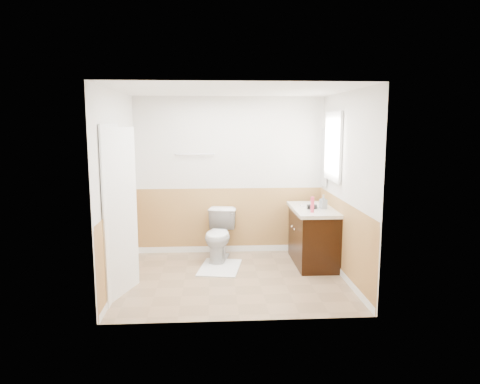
{
  "coord_description": "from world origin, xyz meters",
  "views": [
    {
      "loc": [
        -0.28,
        -5.78,
        2.1
      ],
      "look_at": [
        0.1,
        0.25,
        1.15
      ],
      "focal_mm": 33.39,
      "sensor_mm": 36.0,
      "label": 1
    }
  ],
  "objects": [
    {
      "name": "wainscot_front",
      "position": [
        0.0,
        -1.29,
        0.5
      ],
      "size": [
        3.0,
        0.0,
        3.0
      ],
      "primitive_type": "plane",
      "rotation": [
        -1.57,
        0.0,
        0.0
      ],
      "color": "tan",
      "rests_on": "floor"
    },
    {
      "name": "wall_front",
      "position": [
        0.0,
        -1.3,
        1.25
      ],
      "size": [
        3.0,
        0.0,
        3.0
      ],
      "primitive_type": "plane",
      "rotation": [
        -1.57,
        0.0,
        0.0
      ],
      "color": "silver",
      "rests_on": "floor"
    },
    {
      "name": "hair_dryer_handle",
      "position": [
        1.13,
        0.46,
        0.86
      ],
      "size": [
        0.03,
        0.03,
        0.07
      ],
      "primitive_type": "cylinder",
      "color": "black",
      "rests_on": "countertop"
    },
    {
      "name": "hair_dryer_body",
      "position": [
        1.16,
        0.5,
        0.89
      ],
      "size": [
        0.14,
        0.07,
        0.07
      ],
      "primitive_type": "cylinder",
      "rotation": [
        0.0,
        1.57,
        0.0
      ],
      "color": "black",
      "rests_on": "countertop"
    },
    {
      "name": "wainscot_left",
      "position": [
        -1.49,
        0.0,
        0.5
      ],
      "size": [
        0.0,
        2.6,
        2.6
      ],
      "primitive_type": "plane",
      "rotation": [
        1.57,
        0.0,
        1.57
      ],
      "color": "tan",
      "rests_on": "floor"
    },
    {
      "name": "countertop",
      "position": [
        1.2,
        0.59,
        0.83
      ],
      "size": [
        0.6,
        1.15,
        0.05
      ],
      "primitive_type": "cube",
      "color": "white",
      "rests_on": "vanity_cabinet"
    },
    {
      "name": "towel_bar",
      "position": [
        -0.55,
        1.25,
        1.6
      ],
      "size": [
        0.62,
        0.02,
        0.02
      ],
      "primitive_type": "cylinder",
      "rotation": [
        0.0,
        1.57,
        0.0
      ],
      "color": "silver",
      "rests_on": "wall_back"
    },
    {
      "name": "floor",
      "position": [
        0.0,
        0.0,
        0.0
      ],
      "size": [
        3.0,
        3.0,
        0.0
      ],
      "primitive_type": "plane",
      "color": "#8C7051",
      "rests_on": "ground"
    },
    {
      "name": "wainscot_back",
      "position": [
        0.0,
        1.29,
        0.5
      ],
      "size": [
        3.0,
        0.0,
        3.0
      ],
      "primitive_type": "plane",
      "rotation": [
        1.57,
        0.0,
        0.0
      ],
      "color": "tan",
      "rests_on": "floor"
    },
    {
      "name": "lotion_bottle",
      "position": [
        1.11,
        0.26,
        0.96
      ],
      "size": [
        0.05,
        0.05,
        0.22
      ],
      "primitive_type": "cylinder",
      "color": "#E83C5A",
      "rests_on": "countertop"
    },
    {
      "name": "bath_mat",
      "position": [
        -0.18,
        0.45,
        0.01
      ],
      "size": [
        0.69,
        0.89,
        0.02
      ],
      "primitive_type": "cube",
      "rotation": [
        0.0,
        0.0,
        -0.18
      ],
      "color": "white",
      "rests_on": "floor"
    },
    {
      "name": "ceiling",
      "position": [
        0.0,
        0.0,
        2.5
      ],
      "size": [
        3.0,
        3.0,
        0.0
      ],
      "primitive_type": "plane",
      "rotation": [
        3.14,
        0.0,
        0.0
      ],
      "color": "white",
      "rests_on": "floor"
    },
    {
      "name": "wall_right",
      "position": [
        1.5,
        0.0,
        1.25
      ],
      "size": [
        0.0,
        3.0,
        3.0
      ],
      "primitive_type": "plane",
      "rotation": [
        1.57,
        0.0,
        -1.57
      ],
      "color": "silver",
      "rests_on": "floor"
    },
    {
      "name": "tp_holder_bar",
      "position": [
        -0.1,
        1.23,
        0.7
      ],
      "size": [
        0.14,
        0.02,
        0.02
      ],
      "primitive_type": "cylinder",
      "rotation": [
        0.0,
        1.57,
        0.0
      ],
      "color": "silver",
      "rests_on": "wall_back"
    },
    {
      "name": "window_glass",
      "position": [
        1.49,
        0.59,
        1.75
      ],
      "size": [
        0.01,
        0.7,
        0.9
      ],
      "primitive_type": "cube",
      "color": "white",
      "rests_on": "wall_right"
    },
    {
      "name": "door_frame",
      "position": [
        -1.48,
        -0.45,
        1.03
      ],
      "size": [
        0.02,
        0.92,
        2.1
      ],
      "primitive_type": "cube",
      "color": "white",
      "rests_on": "wall_left"
    },
    {
      "name": "door_knob",
      "position": [
        -1.34,
        -0.12,
        0.95
      ],
      "size": [
        0.06,
        0.06,
        0.06
      ],
      "primitive_type": "sphere",
      "color": "silver",
      "rests_on": "door"
    },
    {
      "name": "soap_dispenser",
      "position": [
        1.33,
        0.52,
        0.95
      ],
      "size": [
        0.11,
        0.11,
        0.21
      ],
      "primitive_type": "imported",
      "rotation": [
        0.0,
        0.0,
        0.17
      ],
      "color": "gray",
      "rests_on": "countertop"
    },
    {
      "name": "vanity_knob_left",
      "position": [
        0.91,
        0.49,
        0.55
      ],
      "size": [
        0.03,
        0.03,
        0.03
      ],
      "primitive_type": "sphere",
      "color": "silver",
      "rests_on": "vanity_cabinet"
    },
    {
      "name": "vanity_cabinet",
      "position": [
        1.21,
        0.59,
        0.4
      ],
      "size": [
        0.55,
        1.1,
        0.8
      ],
      "primitive_type": "cube",
      "color": "black",
      "rests_on": "floor"
    },
    {
      "name": "faucet",
      "position": [
        1.39,
        0.74,
        0.92
      ],
      "size": [
        0.02,
        0.02,
        0.14
      ],
      "primitive_type": "cylinder",
      "color": "silver",
      "rests_on": "countertop"
    },
    {
      "name": "toilet",
      "position": [
        -0.18,
        0.85,
        0.39
      ],
      "size": [
        0.56,
        0.82,
        0.77
      ],
      "primitive_type": "imported",
      "rotation": [
        0.0,
        0.0,
        -0.18
      ],
      "color": "silver",
      "rests_on": "floor"
    },
    {
      "name": "door",
      "position": [
        -1.4,
        -0.45,
        1.02
      ],
      "size": [
        0.29,
        0.78,
        2.04
      ],
      "primitive_type": "cube",
      "rotation": [
        0.0,
        0.0,
        -0.31
      ],
      "color": "white",
      "rests_on": "wall_left"
    },
    {
      "name": "wall_left",
      "position": [
        -1.5,
        0.0,
        1.25
      ],
      "size": [
        0.0,
        3.0,
        3.0
      ],
      "primitive_type": "plane",
      "rotation": [
        1.57,
        0.0,
        1.57
      ],
      "color": "silver",
      "rests_on": "floor"
    },
    {
      "name": "window_frame",
      "position": [
        1.47,
        0.59,
        1.75
      ],
      "size": [
        0.04,
        0.8,
        1.0
      ],
      "primitive_type": "cube",
      "color": "white",
      "rests_on": "wall_right"
    },
    {
      "name": "vanity_knob_right",
      "position": [
        0.91,
        0.69,
        0.55
      ],
      "size": [
        0.03,
        0.03,
        0.03
      ],
      "primitive_type": "sphere",
      "color": "#B8B9BF",
      "rests_on": "vanity_cabinet"
    },
    {
      "name": "wall_back",
      "position": [
        0.0,
        1.3,
        1.25
      ],
      "size": [
        3.0,
        0.0,
        3.0
      ],
      "primitive_type": "plane",
      "rotation": [
        1.57,
        0.0,
        0.0
      ],
      "color": "silver",
      "rests_on": "floor"
    },
    {
      "name": "mirror_panel",
      "position": [
        1.48,
        1.1,
        1.55
      ],
      "size": [
        0.02,
        0.35,
        0.9
      ],
      "primitive_type": "cube",
      "color": "silver",
      "rests_on": "wall_right"
    },
    {
      "name": "sink_basin",
      "position": [
        1.21,
        0.74,
        0.86
      ],
      "size": [
        0.36,
        0.36,
        0.02
      ],
      "primitive_type": "cylinder",
      "color": "silver",
      "rests_on": "countertop"
    },
    {
      "name": "wainscot_right",
      "position": [
        1.49,
        0.0,
        0.5
      ],
      "size": [
        0.0,
        2.6,
        2.6
      ],
      "primitive_type": "plane",
      "rotation": [
        1.57,
        0.0,
        -1.57
      ],
      "color": "tan",
      "rests_on": "floor"
    },
    {
      "name": "tp_sheet",
      "position": [
        -0.1,
        1.23,
        0.59
      ],
      "size": [
        0.1,
        0.01,
        0.16
      ],
      "primitive_type": "cube",
      "color": "white",
      "rests_on": "tp_roll"
    },
    {
      "name": "tp_roll",
      "position": [
        -0.1,
        1.23,
        0.7
      ],
      "size": [
        0.1,
        0.11,
        0.11
      ],
      "primitive_type": "cylinder",
      "rotation": [
        0.0,
        1.57,
        0.0
      ],
      "color": "white",
      "rests_on": "tp_holder_bar"
    }
  ]
}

